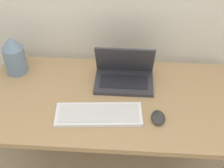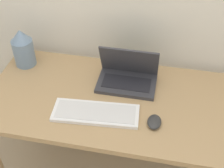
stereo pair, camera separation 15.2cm
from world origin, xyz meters
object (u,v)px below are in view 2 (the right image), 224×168
(laptop, at_px, (128,75))
(keyboard, at_px, (96,113))
(mouse, at_px, (154,122))
(vase, at_px, (23,48))

(laptop, height_order, keyboard, laptop)
(mouse, bearing_deg, keyboard, 178.89)
(keyboard, bearing_deg, mouse, -1.11)
(laptop, relative_size, vase, 1.38)
(laptop, bearing_deg, keyboard, -112.65)
(laptop, xyz_separation_m, mouse, (0.17, -0.27, -0.03))
(laptop, bearing_deg, vase, 175.50)
(keyboard, relative_size, vase, 1.90)
(laptop, distance_m, vase, 0.61)
(mouse, bearing_deg, laptop, 122.28)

